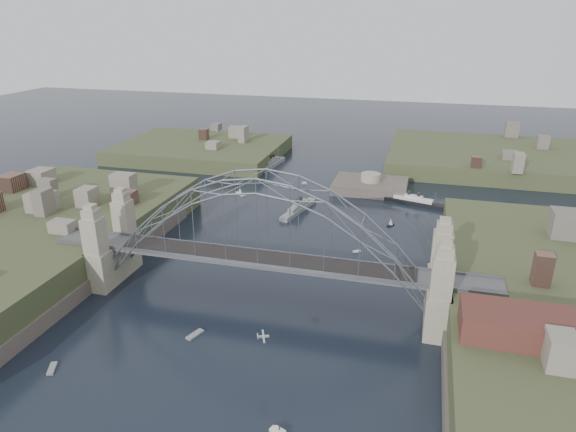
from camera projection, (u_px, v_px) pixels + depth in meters
The scene contains 21 objects.
ground at pixel (263, 298), 97.96m from camera, with size 500.00×500.00×0.00m, color black.
bridge at pixel (262, 239), 93.47m from camera, with size 84.00×13.80×24.60m.
shore_west at pixel (10, 255), 111.12m from camera, with size 50.50×90.00×12.00m.
headland_nw at pixel (201, 155), 196.54m from camera, with size 60.00×45.00×9.00m, color #3F4828.
headland_ne at pixel (490, 163), 184.52m from camera, with size 70.00×55.00×9.50m, color #3F4828.
fort_island at pixel (370, 192), 158.14m from camera, with size 22.00×16.00×9.40m.
wharf_shed at pixel (536, 328), 71.07m from camera, with size 20.00×8.00×4.00m, color #592D26.
naval_cruiser_near at pixel (299, 209), 140.87m from camera, with size 6.29×17.96×5.36m.
naval_cruiser_far at pixel (273, 164), 182.87m from camera, with size 4.41×18.07×6.05m.
ocean_liner at pixel (413, 201), 146.46m from camera, with size 20.15×8.28×4.95m.
aeroplane at pixel (262, 336), 74.91m from camera, with size 1.86×3.17×0.48m.
small_boat_a at pixel (228, 250), 117.34m from camera, with size 2.75×1.12×1.43m.
small_boat_b at pixel (357, 251), 116.98m from camera, with size 1.75×1.58×0.45m.
small_boat_c at pixel (195, 335), 86.55m from camera, with size 2.20×3.55×0.45m.
small_boat_d at pixel (391, 222), 131.30m from camera, with size 1.87×2.21×2.38m.
small_boat_e at pixel (240, 193), 154.26m from camera, with size 3.94×3.29×2.38m.
small_boat_f at pixel (301, 204), 145.94m from camera, with size 0.53×1.51×0.45m.
small_boat_g at pixel (279, 432), 66.15m from camera, with size 2.89×1.93×1.43m.
small_boat_h at pixel (304, 183), 163.85m from camera, with size 1.96×1.10×1.43m.
small_boat_i at pixel (437, 274), 106.43m from camera, with size 2.45×2.53×1.43m.
small_boat_j at pixel (52, 369), 78.25m from camera, with size 2.12×3.06×0.45m.
Camera 1 is at (26.75, -81.40, 50.20)m, focal length 32.21 mm.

